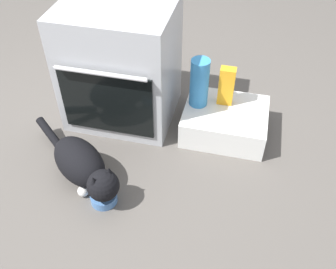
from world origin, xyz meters
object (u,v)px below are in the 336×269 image
(food_bowl, at_px, (104,197))
(oven, at_px, (121,64))
(juice_carton, at_px, (226,86))
(water_bottle, at_px, (199,83))
(cat, at_px, (83,166))
(pantry_cabinet, at_px, (225,121))

(food_bowl, bearing_deg, oven, 99.53)
(juice_carton, xyz_separation_m, water_bottle, (-0.15, -0.05, 0.03))
(food_bowl, xyz_separation_m, cat, (-0.14, 0.10, 0.09))
(oven, bearing_deg, juice_carton, 2.88)
(oven, distance_m, cat, 0.66)
(food_bowl, distance_m, cat, 0.20)
(cat, height_order, juice_carton, juice_carton)
(oven, relative_size, food_bowl, 5.30)
(water_bottle, bearing_deg, food_bowl, -117.20)
(pantry_cabinet, bearing_deg, food_bowl, -128.49)
(pantry_cabinet, distance_m, juice_carton, 0.22)
(oven, xyz_separation_m, juice_carton, (0.63, 0.03, -0.07))
(cat, height_order, water_bottle, water_bottle)
(oven, relative_size, juice_carton, 3.05)
(cat, relative_size, water_bottle, 2.22)
(food_bowl, bearing_deg, cat, 143.90)
(juice_carton, bearing_deg, oven, -177.12)
(cat, bearing_deg, food_bowl, 0.00)
(food_bowl, height_order, juice_carton, juice_carton)
(pantry_cabinet, height_order, food_bowl, pantry_cabinet)
(pantry_cabinet, relative_size, food_bowl, 3.56)
(juice_carton, bearing_deg, cat, -135.48)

